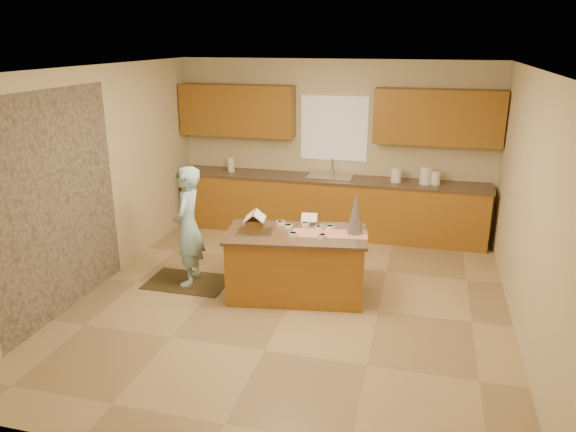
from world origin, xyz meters
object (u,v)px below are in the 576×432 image
object	(u,v)px
island_base	(296,266)
gingerbread_house	(255,223)
tinsel_tree	(355,214)
boy	(188,226)

from	to	relation	value
island_base	gingerbread_house	bearing A→B (deg)	-174.81
island_base	gingerbread_house	distance (m)	0.73
tinsel_tree	gingerbread_house	xyz separation A→B (m)	(-1.15, -0.27, -0.13)
island_base	gingerbread_house	xyz separation A→B (m)	(-0.47, -0.12, 0.54)
boy	gingerbread_house	world-z (taller)	boy
island_base	tinsel_tree	xyz separation A→B (m)	(0.67, 0.15, 0.67)
tinsel_tree	boy	xyz separation A→B (m)	(-2.06, -0.15, -0.28)
tinsel_tree	boy	bearing A→B (deg)	-175.81
tinsel_tree	gingerbread_house	size ratio (longest dim) A/B	1.73
tinsel_tree	gingerbread_house	distance (m)	1.18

